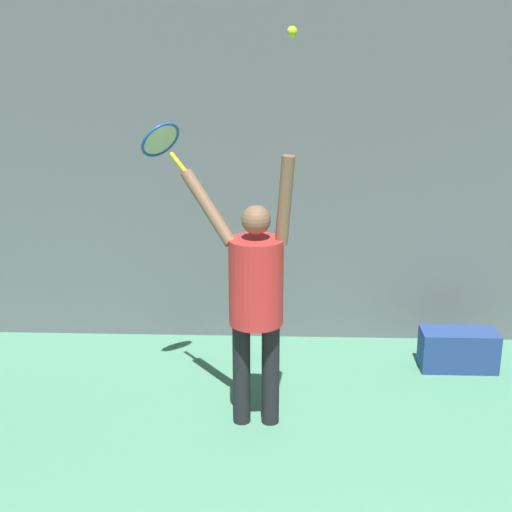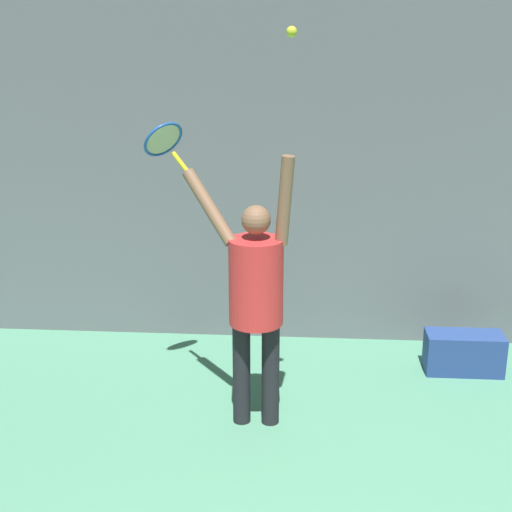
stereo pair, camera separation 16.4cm
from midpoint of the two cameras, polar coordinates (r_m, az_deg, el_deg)
The scene contains 5 objects.
back_wall at distance 6.36m, azimuth 7.81°, elevation 14.76°, with size 18.00×0.10×5.00m.
tennis_player at distance 5.02m, azimuth 0.88°, elevation -2.82°, with size 0.84×0.52×2.00m.
tennis_racket at distance 5.31m, azimuth -6.45°, elevation 9.12°, with size 0.41×0.40×0.35m.
tennis_ball at distance 4.62m, azimuth 3.93°, elevation 17.47°, with size 0.07×0.07×0.07m.
equipment_bag at distance 6.39m, azimuth 17.00°, elevation -7.41°, with size 0.65×0.29×0.35m.
Camera 2 is at (-0.30, -1.51, 2.75)m, focal length 50.00 mm.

